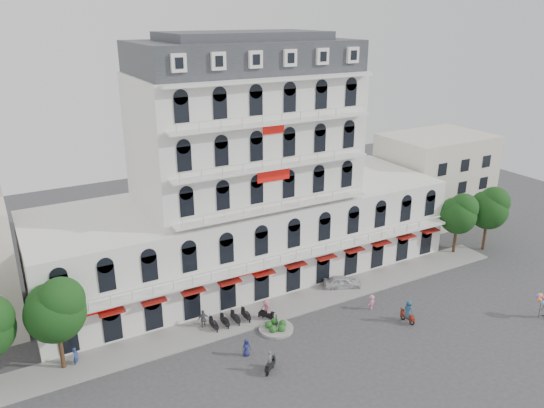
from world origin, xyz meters
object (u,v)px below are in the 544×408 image
at_px(parked_car, 342,282).
at_px(rider_center, 266,309).
at_px(balloon_vendor, 544,306).
at_px(rider_west, 270,363).
at_px(rider_east, 408,311).

relative_size(parked_car, rider_center, 1.82).
bearing_deg(balloon_vendor, rider_center, 151.84).
bearing_deg(parked_car, balloon_vendor, -112.52).
bearing_deg(rider_west, parked_car, -5.65).
distance_m(rider_west, rider_east, 14.86).
bearing_deg(rider_west, balloon_vendor, -49.89).
xyz_separation_m(rider_west, rider_east, (14.85, 0.14, 0.33)).
relative_size(rider_west, rider_east, 0.85).
bearing_deg(rider_center, rider_west, -61.21).
bearing_deg(balloon_vendor, parked_car, 133.25).
distance_m(parked_car, balloon_vendor, 19.35).
xyz_separation_m(rider_east, rider_center, (-11.50, 6.76, -0.00)).
xyz_separation_m(parked_car, rider_west, (-13.41, -8.52, 0.15)).
relative_size(parked_car, rider_west, 2.05).
distance_m(rider_west, balloon_vendor, 27.24).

